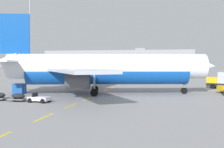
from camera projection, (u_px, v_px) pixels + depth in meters
ground at (224, 87)px, 57.03m from camera, size 400.00×400.00×0.00m
apron_paint_markings at (118, 85)px, 60.69m from camera, size 8.00×97.70×0.01m
airliner_foreground at (104, 68)px, 42.69m from camera, size 34.52×33.70×12.20m
baggage_train at (18, 97)px, 34.66m from camera, size 8.72×2.77×1.14m
uld_cargo_container at (19, 89)px, 43.36m from camera, size 1.67×1.63×1.60m
apron_light_mast_near at (30, 27)px, 90.07m from camera, size 1.80×1.80×26.90m
terminal_satellite at (119, 61)px, 169.50m from camera, size 86.64×23.67×14.11m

